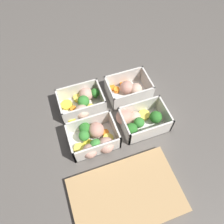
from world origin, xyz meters
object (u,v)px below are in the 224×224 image
Objects in this scene: container_near_left at (129,89)px; container_near_right at (83,103)px; container_far_left at (138,120)px; container_far_right at (94,139)px.

container_near_right is at bearing 1.25° from container_near_left.
container_far_left is at bearing 81.13° from container_near_left.
container_near_right is at bearing -90.62° from container_far_right.
container_near_right is (0.16, 0.00, 0.00)m from container_near_left.
container_near_right is at bearing -39.65° from container_far_left.
container_far_left is 1.13× the size of container_far_right.
container_near_left is 0.12m from container_far_left.
container_far_right is at bearing 40.32° from container_near_left.
container_near_left is 0.88× the size of container_far_left.
container_far_right is (0.16, 0.14, 0.00)m from container_near_left.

